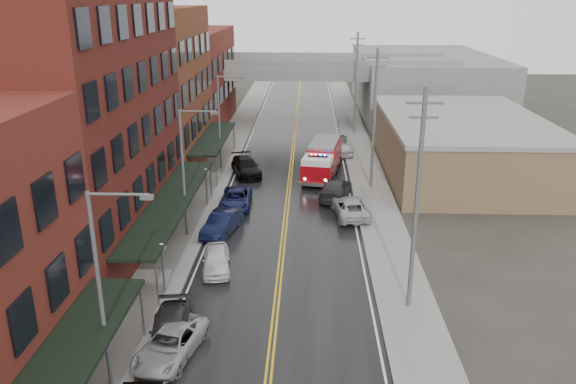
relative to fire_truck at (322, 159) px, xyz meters
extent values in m
cube|color=black|center=(-2.97, -8.13, -1.65)|extent=(11.00, 160.00, 0.02)
cube|color=slate|center=(-10.27, -8.13, -1.59)|extent=(3.00, 160.00, 0.15)
cube|color=slate|center=(4.33, -8.13, -1.59)|extent=(3.00, 160.00, 0.15)
cube|color=gray|center=(-8.62, -8.13, -1.59)|extent=(0.30, 160.00, 0.15)
cube|color=gray|center=(2.68, -8.13, -1.59)|extent=(0.30, 160.00, 0.15)
cube|color=#4F1D15|center=(-16.27, -15.13, 7.34)|extent=(9.00, 20.00, 18.00)
cube|color=brown|center=(-16.27, 2.37, 5.84)|extent=(9.00, 15.00, 15.00)
cube|color=maroon|center=(-16.27, 19.87, 4.34)|extent=(9.00, 20.00, 12.00)
cube|color=brown|center=(13.03, 1.87, 0.84)|extent=(14.00, 22.00, 5.00)
cube|color=slate|center=(15.03, 31.87, 2.34)|extent=(18.00, 30.00, 8.00)
cylinder|color=slate|center=(-9.32, -26.53, -0.16)|extent=(0.10, 0.10, 3.00)
cube|color=black|center=(-10.47, -15.13, 1.34)|extent=(2.60, 18.00, 0.18)
cylinder|color=slate|center=(-9.32, -23.73, -0.16)|extent=(0.10, 0.10, 3.00)
cylinder|color=slate|center=(-9.32, -6.53, -0.16)|extent=(0.10, 0.10, 3.00)
cube|color=black|center=(-10.47, 2.37, 1.34)|extent=(2.60, 13.00, 0.18)
cylinder|color=slate|center=(-9.32, -3.73, -0.16)|extent=(0.10, 0.10, 3.00)
cylinder|color=slate|center=(-9.32, 8.47, -0.16)|extent=(0.10, 0.10, 3.00)
cylinder|color=#59595B|center=(-9.37, -22.13, -0.26)|extent=(0.14, 0.14, 2.80)
sphere|color=silver|center=(-9.37, -22.13, 1.24)|extent=(0.44, 0.44, 0.44)
cylinder|color=#59595B|center=(-9.37, -8.13, -0.26)|extent=(0.14, 0.14, 2.80)
sphere|color=silver|center=(-9.37, -8.13, 1.24)|extent=(0.44, 0.44, 0.44)
cylinder|color=#59595B|center=(-9.77, -30.13, 2.84)|extent=(0.18, 0.18, 9.00)
cylinder|color=#59595B|center=(-8.57, -30.13, 7.24)|extent=(2.40, 0.12, 0.12)
cube|color=#59595B|center=(-7.47, -30.13, 7.14)|extent=(0.50, 0.22, 0.18)
cylinder|color=#59595B|center=(-9.77, -14.13, 2.84)|extent=(0.18, 0.18, 9.00)
cylinder|color=#59595B|center=(-8.57, -14.13, 7.24)|extent=(2.40, 0.12, 0.12)
cube|color=#59595B|center=(-7.47, -14.13, 7.14)|extent=(0.50, 0.22, 0.18)
cylinder|color=#59595B|center=(-9.77, 1.87, 2.84)|extent=(0.18, 0.18, 9.00)
cylinder|color=#59595B|center=(-8.57, 1.87, 7.24)|extent=(2.40, 0.12, 0.12)
cube|color=#59595B|center=(-7.47, 1.87, 7.14)|extent=(0.50, 0.22, 0.18)
cylinder|color=#59595B|center=(4.23, -23.13, 4.34)|extent=(0.24, 0.24, 12.00)
cube|color=#59595B|center=(4.23, -23.13, 9.54)|extent=(1.80, 0.12, 0.12)
cube|color=#59595B|center=(4.23, -23.13, 8.84)|extent=(1.40, 0.12, 0.12)
cylinder|color=#59595B|center=(4.23, -3.13, 4.34)|extent=(0.24, 0.24, 12.00)
cube|color=#59595B|center=(4.23, -3.13, 9.54)|extent=(1.80, 0.12, 0.12)
cube|color=#59595B|center=(4.23, -3.13, 8.84)|extent=(1.40, 0.12, 0.12)
cylinder|color=#59595B|center=(4.23, 16.87, 4.34)|extent=(0.24, 0.24, 12.00)
cube|color=#59595B|center=(4.23, 16.87, 9.54)|extent=(1.80, 0.12, 0.12)
cube|color=#59595B|center=(4.23, 16.87, 8.84)|extent=(1.40, 0.12, 0.12)
cube|color=slate|center=(-2.97, 23.87, 5.09)|extent=(40.00, 10.00, 1.50)
cube|color=slate|center=(-13.97, 23.87, 1.34)|extent=(1.60, 8.00, 6.00)
cube|color=slate|center=(8.03, 23.87, 1.34)|extent=(1.60, 8.00, 6.00)
cube|color=maroon|center=(0.22, 1.31, -0.02)|extent=(3.58, 6.18, 2.22)
cube|color=maroon|center=(-0.47, -2.76, -0.34)|extent=(3.07, 3.15, 1.59)
cube|color=silver|center=(-0.47, -2.76, 0.72)|extent=(2.90, 2.92, 0.53)
cube|color=black|center=(-0.43, -2.55, -0.02)|extent=(2.91, 2.11, 0.85)
cube|color=slate|center=(0.22, 1.31, 1.25)|extent=(3.25, 5.72, 0.32)
cube|color=black|center=(-0.47, -2.76, 1.07)|extent=(1.72, 0.57, 0.15)
sphere|color=#FF0C0C|center=(-1.04, -2.66, 1.15)|extent=(0.21, 0.21, 0.21)
sphere|color=#1933FF|center=(0.11, -2.86, 1.15)|extent=(0.21, 0.21, 0.21)
cylinder|color=black|center=(-1.63, -2.67, -1.13)|extent=(1.10, 0.54, 1.06)
cylinder|color=black|center=(0.66, -3.06, -1.13)|extent=(1.10, 0.54, 1.06)
cylinder|color=black|center=(-1.01, 0.98, -1.13)|extent=(1.10, 0.54, 1.06)
cylinder|color=black|center=(1.28, 0.59, -1.13)|extent=(1.10, 0.54, 1.06)
cylinder|color=black|center=(-0.57, 3.59, -1.13)|extent=(1.10, 0.54, 1.06)
cylinder|color=black|center=(1.72, 3.20, -1.13)|extent=(1.10, 0.54, 1.06)
imported|color=#A1A2A8|center=(-7.65, -27.93, -0.99)|extent=(3.27, 5.20, 1.34)
imported|color=#28282A|center=(-7.90, -26.83, -0.97)|extent=(2.54, 4.98, 1.38)
imported|color=silver|center=(-6.90, -19.14, -0.96)|extent=(2.25, 4.31, 1.40)
imported|color=black|center=(-7.37, -13.54, -0.89)|extent=(2.68, 4.95, 1.55)
imported|color=#131947|center=(-7.02, -8.32, -0.97)|extent=(2.47, 5.08, 1.39)
imported|color=black|center=(-7.15, 0.17, -0.86)|extent=(3.72, 5.91, 1.60)
imported|color=#ABADB4|center=(1.95, -9.93, -0.94)|extent=(3.00, 5.45, 1.44)
imported|color=#27282A|center=(1.00, -5.88, -0.87)|extent=(3.24, 5.81, 1.59)
imported|color=silver|center=(2.03, 7.18, -0.94)|extent=(2.95, 4.57, 1.45)
imported|color=black|center=(1.65, 9.71, -0.83)|extent=(2.81, 5.30, 1.66)
camera|label=1|loc=(-1.32, -50.05, 14.50)|focal=35.00mm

